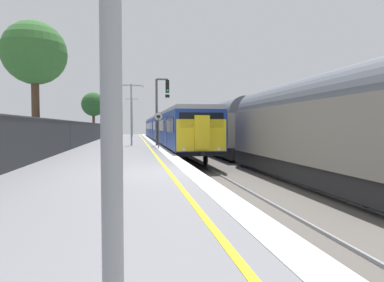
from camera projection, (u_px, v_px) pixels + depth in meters
The scene contains 9 objects.
ground at pixel (257, 188), 11.31m from camera, with size 17.40×110.00×1.21m.
commuter_train_at_platform at pixel (165, 129), 37.84m from camera, with size 2.83×41.49×3.81m.
freight_train_adjacent_track at pixel (251, 127), 21.85m from camera, with size 2.60×28.30×4.52m.
signal_gantry at pixel (160, 104), 26.21m from camera, with size 1.10×0.24×5.24m.
speed_limit_sign at pixel (158, 125), 23.05m from camera, with size 0.59×0.08×2.47m.
platform_lamp_mid at pixel (131, 109), 26.27m from camera, with size 2.00×0.20×4.82m.
platform_lamp_far at pixel (132, 114), 50.45m from camera, with size 2.00×0.20×5.76m.
background_tree_left at pixel (36, 55), 18.35m from camera, with size 3.44×3.44×7.23m.
background_tree_centre at pixel (93, 105), 44.01m from camera, with size 3.10×3.17×5.97m.
Camera 1 is at (-1.47, -10.68, 1.47)m, focal length 31.30 mm.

